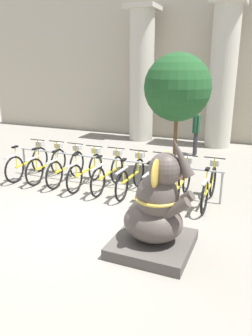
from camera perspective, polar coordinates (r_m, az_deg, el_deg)
ground_plane at (r=6.74m, az=-7.98°, el=-9.02°), size 60.00×60.00×0.00m
building_facade at (r=14.09m, az=10.56°, el=17.21°), size 20.00×0.20×6.00m
column_left at (r=13.60m, az=2.75°, el=15.88°), size 1.20×1.20×5.16m
column_right at (r=12.83m, az=16.50°, el=15.13°), size 1.20×1.20×5.16m
bike_rack at (r=8.21m, az=-2.71°, el=0.83°), size 5.55×0.05×0.77m
bicycle_0 at (r=9.49m, az=-16.62°, el=0.99°), size 0.48×1.79×0.98m
bicycle_1 at (r=9.15m, az=-13.46°, el=0.64°), size 0.48×1.79×0.98m
bicycle_2 at (r=8.79m, az=-10.27°, el=0.16°), size 0.48×1.79×0.98m
bicycle_3 at (r=8.43m, az=-6.95°, el=-0.43°), size 0.48×1.79×0.98m
bicycle_4 at (r=8.17m, az=-3.07°, el=-0.89°), size 0.48×1.79×0.98m
bicycle_5 at (r=7.93m, az=0.93°, el=-1.46°), size 0.48×1.79×0.98m
bicycle_6 at (r=7.74m, az=5.21°, el=-2.02°), size 0.48×1.79×0.98m
bicycle_7 at (r=7.59m, az=9.68°, el=-2.59°), size 0.48×1.79×0.98m
bicycle_8 at (r=7.51m, az=14.31°, el=-3.13°), size 0.48×1.79×0.98m
elephant_statue at (r=5.42m, az=5.27°, el=-7.85°), size 1.29×1.29×2.00m
person_pedestrian at (r=11.48m, az=12.15°, el=6.91°), size 0.21×0.47×1.62m
potted_tree at (r=8.76m, az=8.95°, el=13.34°), size 1.74×1.74×3.31m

